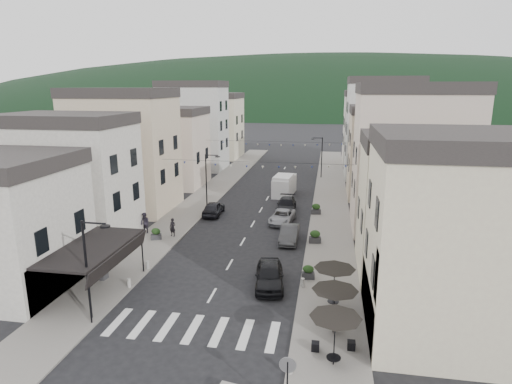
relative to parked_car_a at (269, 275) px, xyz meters
The scene contains 29 objects.
ground 8.74m from the parked_car_a, 113.45° to the right, with size 700.00×700.00×0.00m, color black.
sidewalk_left 26.41m from the parked_car_a, 114.54° to the left, with size 4.00×76.00×0.12m, color slate.
sidewalk_right 24.36m from the parked_car_a, 80.46° to the left, with size 4.00×76.00×0.12m, color slate.
hill_backdrop 292.04m from the parked_car_a, 90.68° to the left, with size 640.00×360.00×70.00m, color black.
bistro_building 12.47m from the parked_car_a, 19.86° to the right, with size 10.00×8.00×10.00m, color beige.
boutique_awning 11.36m from the parked_car_a, 164.42° to the right, with size 3.77×7.50×3.28m.
buildings_row_left 35.17m from the parked_car_a, 121.11° to the left, with size 10.20×54.16×14.00m.
buildings_row_right 31.16m from the parked_car_a, 68.90° to the left, with size 10.20×54.16×14.50m.
cafe_terrace 6.88m from the parked_car_a, 50.76° to the right, with size 2.50×8.10×2.53m.
streetlamp_left_near 11.42m from the parked_car_a, 147.19° to the right, with size 1.70×0.56×6.00m.
streetlamp_left_far 20.47m from the parked_car_a, 117.27° to the left, with size 1.70×0.56×6.00m.
streetlamp_right_far 36.21m from the parked_car_a, 86.25° to the left, with size 1.70×0.56×6.00m.
traffic_sign 11.78m from the parked_car_a, 78.50° to the right, with size 0.70×0.07×2.70m.
bollards 4.28m from the parked_car_a, 144.33° to the right, with size 11.66×10.26×0.60m.
bunting_near 15.23m from the parked_car_a, 103.88° to the left, with size 19.00×0.28×0.62m.
bunting_far 30.60m from the parked_car_a, 96.58° to the left, with size 19.00×0.28×0.62m.
parked_car_a is the anchor object (origin of this frame).
parked_car_b 8.76m from the parked_car_a, 86.55° to the left, with size 1.48×4.24×1.40m, color #313133.
parked_car_c 13.90m from the parked_car_a, 92.74° to the left, with size 2.11×4.57×1.27m, color gray.
parked_car_d 17.90m from the parked_car_a, 92.12° to the left, with size 2.01×4.94×1.43m, color black.
parked_car_e 17.33m from the parked_car_a, 117.73° to the left, with size 1.73×4.29×1.46m, color black.
delivery_van 25.17m from the parked_car_a, 93.81° to the left, with size 2.61×5.52×2.56m.
pedestrian_a 12.69m from the parked_car_a, 140.75° to the left, with size 0.60×0.40×1.65m, color black.
pedestrian_b 15.17m from the parked_car_a, 146.27° to the left, with size 0.92×0.72×1.90m, color #24202B.
planter_la 11.88m from the parked_car_a, behind, with size 1.17×0.70×1.26m.
planter_lb 13.03m from the parked_car_a, 147.47° to the left, with size 1.04×0.82×1.03m.
planter_ra 2.87m from the parked_car_a, 27.82° to the left, with size 0.93×0.58×0.99m.
planter_rb 8.94m from the parked_car_a, 72.12° to the left, with size 1.06×0.66×1.12m.
planter_rc 17.30m from the parked_car_a, 81.57° to the left, with size 1.06×0.68×1.11m.
Camera 1 is at (7.07, -18.35, 13.13)m, focal length 30.00 mm.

